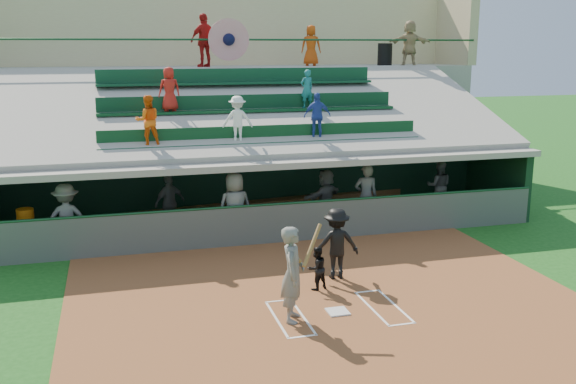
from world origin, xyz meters
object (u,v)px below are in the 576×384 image
object	(u,v)px
home_plate	(338,312)
water_cooler	(25,217)
batter_at_plate	(293,274)
catcher	(317,268)
trash_bin	(385,54)
white_table	(25,238)

from	to	relation	value
home_plate	water_cooler	size ratio (longest dim) A/B	0.97
batter_at_plate	catcher	size ratio (longest dim) A/B	1.97
catcher	trash_bin	bearing A→B (deg)	-137.66
home_plate	catcher	xyz separation A→B (m)	(-0.02, 1.35, 0.48)
home_plate	catcher	world-z (taller)	catcher
catcher	trash_bin	world-z (taller)	trash_bin
home_plate	trash_bin	bearing A→B (deg)	63.10
home_plate	catcher	bearing A→B (deg)	90.86
white_table	home_plate	bearing A→B (deg)	-46.61
trash_bin	catcher	bearing A→B (deg)	-119.59
white_table	trash_bin	bearing A→B (deg)	23.20
white_table	batter_at_plate	bearing A→B (deg)	-51.70
home_plate	batter_at_plate	xyz separation A→B (m)	(-0.99, -0.10, 0.96)
batter_at_plate	white_table	xyz separation A→B (m)	(-5.68, 6.14, -0.61)
trash_bin	water_cooler	bearing A→B (deg)	-152.37
catcher	white_table	distance (m)	8.14
batter_at_plate	trash_bin	world-z (taller)	trash_bin
catcher	white_table	xyz separation A→B (m)	(-6.65, 4.69, -0.13)
trash_bin	batter_at_plate	bearing A→B (deg)	-120.07
home_plate	batter_at_plate	world-z (taller)	batter_at_plate
batter_at_plate	water_cooler	xyz separation A→B (m)	(-5.64, 6.18, -0.05)
home_plate	catcher	distance (m)	1.43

